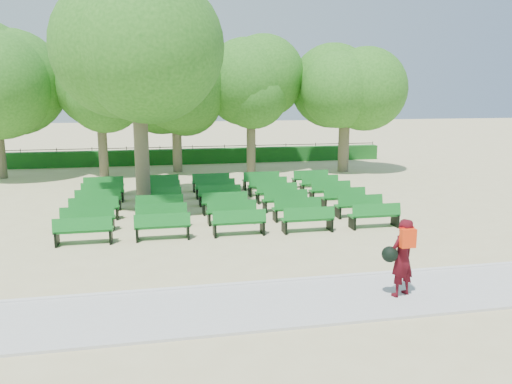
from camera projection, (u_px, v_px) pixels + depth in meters
ground at (196, 220)px, 17.15m from camera, size 120.00×120.00×0.00m
paving at (226, 309)px, 10.03m from camera, size 30.00×2.20×0.06m
curb at (219, 286)px, 11.13m from camera, size 30.00×0.12×0.10m
hedge at (177, 157)px, 30.52m from camera, size 26.00×0.70×0.90m
fence at (177, 163)px, 30.99m from camera, size 26.00×0.10×1.02m
tree_line at (181, 174)px, 26.76m from camera, size 21.80×6.80×7.04m
bench_array at (222, 207)px, 18.72m from camera, size 1.65×0.55×1.03m
tree_among at (138, 69)px, 17.44m from camera, size 5.42×5.42×7.58m
person at (401, 257)px, 10.44m from camera, size 0.84×0.60×1.68m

